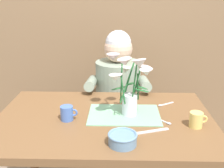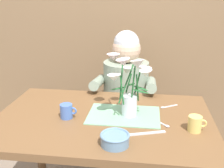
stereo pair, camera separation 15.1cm
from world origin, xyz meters
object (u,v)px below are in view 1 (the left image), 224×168
Objects in this scene: coffee_cup at (67,113)px; flower_vase at (130,83)px; dinner_knife at (151,131)px; ceramic_mug at (196,120)px; ceramic_bowl at (123,139)px; seated_person at (118,104)px.

flower_vase is at bearing 11.02° from coffee_cup.
ceramic_mug is at bearing -4.31° from dinner_knife.
flower_vase reaches higher than ceramic_mug.
ceramic_bowl is at bearing -97.48° from flower_vase.
seated_person is 0.85m from ceramic_mug.
ceramic_bowl is at bearing -85.81° from seated_person.
ceramic_mug is at bearing 25.70° from ceramic_bowl.
dinner_knife is (0.10, -0.19, -0.19)m from flower_vase.
coffee_cup is at bearing 174.92° from ceramic_mug.
ceramic_mug is at bearing -5.08° from coffee_cup.
seated_person reaches higher than ceramic_bowl.
ceramic_mug is (0.24, 0.06, 0.04)m from dinner_knife.
flower_vase is at bearing 159.63° from ceramic_mug.
flower_vase reaches higher than ceramic_bowl.
flower_vase is 0.35m from ceramic_bowl.
ceramic_bowl is 0.19m from dinner_knife.
ceramic_bowl reaches higher than dinner_knife.
seated_person is 12.20× the size of coffee_cup.
ceramic_bowl is at bearing -157.90° from dinner_knife.
dinner_knife is 0.25m from ceramic_mug.
ceramic_bowl is (0.03, -0.89, 0.21)m from seated_person.
ceramic_mug reaches higher than dinner_knife.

